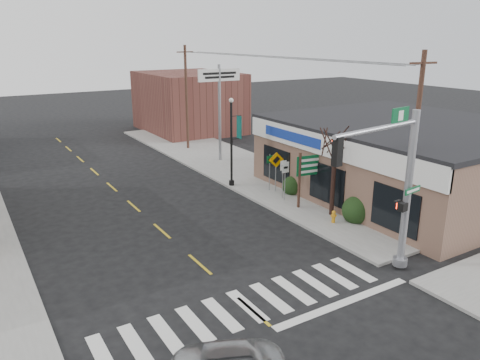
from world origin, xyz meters
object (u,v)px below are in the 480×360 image
utility_pole_near (414,145)px  bare_tree (336,134)px  lamp_post (232,136)px  dance_center_sign (219,89)px  guide_sign (310,171)px  traffic_signal_pole (396,177)px  fire_hydrant (334,216)px  utility_pole_far (186,97)px

utility_pole_near → bare_tree: bearing=115.3°
lamp_post → bare_tree: bare_tree is taller
dance_center_sign → guide_sign: bearing=-92.5°
traffic_signal_pole → dance_center_sign: (2.82, 18.39, 1.37)m
bare_tree → utility_pole_near: utility_pole_near is taller
lamp_post → bare_tree: 7.26m
dance_center_sign → bare_tree: 12.81m
lamp_post → utility_pole_near: utility_pole_near is taller
dance_center_sign → fire_hydrant: bearing=-94.2°
fire_hydrant → utility_pole_near: utility_pole_near is taller
utility_pole_near → utility_pole_far: 21.16m
traffic_signal_pole → guide_sign: size_ratio=2.14×
traffic_signal_pole → utility_pole_near: 3.93m
fire_hydrant → dance_center_sign: (1.26, 13.63, 4.84)m
traffic_signal_pole → guide_sign: traffic_signal_pole is taller
dance_center_sign → utility_pole_far: (-0.39, 4.70, -1.01)m
fire_hydrant → bare_tree: 4.01m
guide_sign → lamp_post: (-1.70, 5.27, 1.16)m
lamp_post → utility_pole_far: utility_pole_far is taller
dance_center_sign → lamp_post: bearing=-111.2°
fire_hydrant → utility_pole_far: (0.87, 18.34, 3.84)m
guide_sign → lamp_post: bearing=116.3°
bare_tree → utility_pole_far: 17.47m
traffic_signal_pole → bare_tree: traffic_signal_pole is taller
bare_tree → utility_pole_far: bearing=89.3°
fire_hydrant → traffic_signal_pole: bearing=-108.2°
lamp_post → dance_center_sign: dance_center_sign is taller
traffic_signal_pole → bare_tree: (2.22, 5.63, 0.39)m
utility_pole_near → guide_sign: bearing=110.7°
traffic_signal_pole → fire_hydrant: 6.09m
dance_center_sign → utility_pole_far: size_ratio=0.85×
traffic_signal_pole → bare_tree: bearing=60.6°
fire_hydrant → dance_center_sign: dance_center_sign is taller
traffic_signal_pole → guide_sign: 7.86m
dance_center_sign → utility_pole_near: size_ratio=0.84×
guide_sign → dance_center_sign: size_ratio=0.43×
utility_pole_far → lamp_post: bearing=-105.8°
utility_pole_near → utility_pole_far: size_ratio=1.01×
guide_sign → utility_pole_near: utility_pole_near is taller
traffic_signal_pole → utility_pole_far: bearing=76.0°
guide_sign → fire_hydrant: 3.07m
fire_hydrant → utility_pole_near: size_ratio=0.08×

